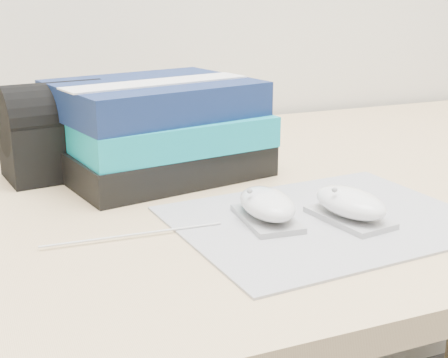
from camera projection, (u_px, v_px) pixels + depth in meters
name	position (u px, v px, depth m)	size (l,w,h in m)	color
desk	(236.00, 307.00, 1.01)	(1.60, 0.80, 0.73)	tan
mousepad	(324.00, 220.00, 0.72)	(0.34, 0.26, 0.00)	gray
mouse_rear	(267.00, 206.00, 0.71)	(0.06, 0.10, 0.04)	#959597
mouse_front	(350.00, 205.00, 0.71)	(0.07, 0.11, 0.04)	#9C9C9E
usb_cable	(134.00, 235.00, 0.67)	(0.00, 0.00, 0.20)	silver
book_stack	(157.00, 128.00, 0.89)	(0.31, 0.27, 0.14)	black
pouch	(55.00, 131.00, 0.88)	(0.15, 0.12, 0.13)	black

